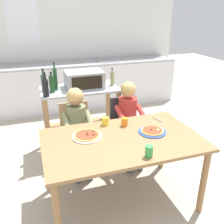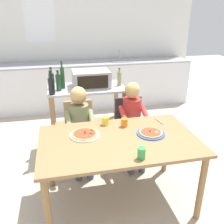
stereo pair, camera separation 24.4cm
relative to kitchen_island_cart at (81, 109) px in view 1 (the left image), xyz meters
name	(u,v)px [view 1 (the left image)]	position (x,y,z in m)	size (l,w,h in m)	color
ground_plane	(92,142)	(0.16, 0.08, -0.59)	(12.54, 12.54, 0.00)	#B7AD99
back_wall_tiled	(65,35)	(0.15, 2.02, 0.77)	(4.63, 0.13, 2.70)	white
kitchen_counter	(72,86)	(0.16, 1.61, -0.14)	(4.16, 0.60, 1.08)	silver
kitchen_island_cart	(81,109)	(0.00, 0.00, 0.00)	(1.00, 0.55, 0.88)	#B7BABF
toaster_oven	(84,79)	(0.07, 0.01, 0.41)	(0.48, 0.36, 0.22)	#999BA0
bottle_tall_green_wine	(45,87)	(-0.44, -0.21, 0.41)	(0.07, 0.07, 0.29)	black
bottle_slim_sauce	(112,78)	(0.44, -0.02, 0.39)	(0.05, 0.05, 0.23)	olive
bottle_dark_olive_oil	(52,84)	(-0.35, -0.07, 0.41)	(0.06, 0.06, 0.26)	#1E4723
bottle_brown_beer	(55,79)	(-0.30, 0.01, 0.44)	(0.05, 0.05, 0.35)	#1E4723
bottle_squat_spirits	(44,82)	(-0.43, 0.04, 0.40)	(0.07, 0.07, 0.28)	#1E4723
dining_table	(122,147)	(0.16, -1.17, 0.05)	(1.47, 0.89, 0.72)	olive
dining_chair_left	(76,131)	(-0.15, -0.42, -0.10)	(0.36, 0.36, 0.81)	tan
dining_chair_right	(125,125)	(0.48, -0.44, -0.10)	(0.36, 0.36, 0.81)	#333338
child_in_olive_shirt	(77,122)	(-0.15, -0.54, 0.08)	(0.32, 0.42, 1.02)	#424C6B
child_in_red_shirt	(129,115)	(0.48, -0.56, 0.08)	(0.32, 0.42, 1.04)	#424C6B
pizza_plate_white	(87,136)	(-0.15, -1.03, 0.15)	(0.28, 0.28, 0.03)	white
pizza_plate_blue_rimmed	(152,131)	(0.48, -1.14, 0.15)	(0.27, 0.27, 0.03)	#3356B7
drinking_cup_yellow	(105,121)	(0.09, -0.84, 0.18)	(0.07, 0.07, 0.09)	yellow
drinking_cup_green	(149,151)	(0.26, -1.52, 0.18)	(0.07, 0.07, 0.10)	green
drinking_cup_orange	(124,122)	(0.28, -0.92, 0.18)	(0.07, 0.07, 0.09)	orange
serving_spoon	(157,119)	(0.67, -0.89, 0.14)	(0.01, 0.01, 0.14)	#B7BABF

